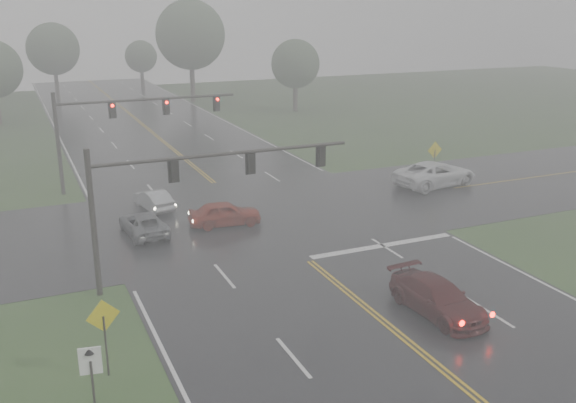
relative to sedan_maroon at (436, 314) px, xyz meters
name	(u,v)px	position (x,y,z in m)	size (l,w,h in m)	color
main_road	(266,225)	(-2.41, 13.19, 0.00)	(18.00, 160.00, 0.02)	black
cross_street	(254,216)	(-2.41, 15.19, 0.00)	(120.00, 14.00, 0.02)	black
stop_bar	(383,246)	(2.09, 7.59, 0.00)	(8.50, 0.50, 0.01)	silver
sedan_maroon	(436,314)	(0.00, 0.00, 0.00)	(1.99, 4.90, 1.42)	#390A0B
sedan_red	(225,225)	(-4.58, 14.15, 0.00)	(1.68, 4.18, 1.43)	maroon
sedan_silver	(154,209)	(-7.71, 18.88, 0.00)	(1.31, 3.76, 1.24)	#A2A5AA
car_grey	(144,234)	(-9.22, 14.55, 0.00)	(2.01, 4.36, 1.21)	#54565B
pickup_white	(434,186)	(11.74, 16.31, 0.00)	(2.86, 6.20, 1.72)	silver
signal_gantry_near	(178,184)	(-8.82, 7.54, 4.67)	(12.28, 0.29, 6.64)	black
signal_gantry_far	(116,119)	(-8.76, 24.72, 4.84)	(12.45, 0.35, 6.88)	black
sign_diamond_west	(104,325)	(-13.27, 0.76, 1.94)	(1.17, 0.31, 2.87)	black
sign_arrow_white	(92,375)	(-14.07, -2.41, 2.05)	(0.65, 0.16, 2.93)	black
sign_diamond_east	(435,155)	(12.33, 17.31, 1.99)	(1.23, 0.12, 2.95)	black
tree_ne_a	(190,35)	(7.05, 62.63, 8.55)	(8.84, 8.84, 12.98)	#312720
tree_n_mid	(53,49)	(-9.00, 72.44, 6.62)	(6.85, 6.85, 10.06)	#312720
tree_e_near	(295,64)	(16.30, 50.53, 5.56)	(5.76, 5.76, 8.46)	#312720
tree_n_far	(141,57)	(4.07, 80.57, 4.65)	(4.83, 4.83, 7.09)	#312720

